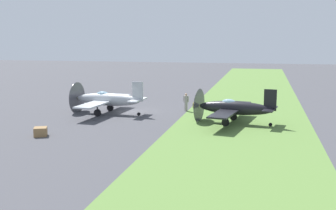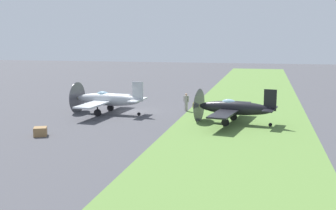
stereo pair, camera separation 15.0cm
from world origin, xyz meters
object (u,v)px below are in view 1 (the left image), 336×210
airplane_lead (107,99)px  airplane_wingman (234,108)px  ground_crew_chief (186,102)px  supply_crate (41,132)px

airplane_lead → airplane_wingman: size_ratio=1.03×
ground_crew_chief → airplane_lead: bearing=50.8°
ground_crew_chief → supply_crate: size_ratio=1.92×
airplane_wingman → supply_crate: 15.30m
airplane_lead → ground_crew_chief: 7.56m
airplane_wingman → ground_crew_chief: (5.01, 4.89, -0.39)m
airplane_lead → ground_crew_chief: (3.08, -6.89, -0.44)m
airplane_lead → ground_crew_chief: airplane_lead is taller
airplane_lead → ground_crew_chief: size_ratio=5.26×
airplane_lead → airplane_wingman: airplane_lead is taller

